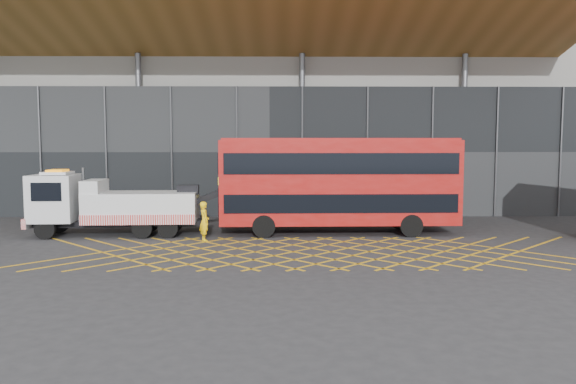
{
  "coord_description": "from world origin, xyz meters",
  "views": [
    {
      "loc": [
        2.67,
        -23.27,
        4.59
      ],
      "look_at": [
        3.0,
        1.5,
        2.4
      ],
      "focal_mm": 35.0,
      "sensor_mm": 36.0,
      "label": 1
    }
  ],
  "objects": [
    {
      "name": "worker",
      "position": [
        -0.89,
        2.7,
        0.93
      ],
      "size": [
        0.67,
        0.8,
        1.85
      ],
      "primitive_type": "imported",
      "rotation": [
        0.0,
        0.0,
        1.98
      ],
      "color": "yellow",
      "rests_on": "ground_plane"
    },
    {
      "name": "bus_towed",
      "position": [
        5.57,
        4.81,
        2.67
      ],
      "size": [
        11.87,
        2.98,
        4.8
      ],
      "rotation": [
        0.0,
        0.0,
        0.02
      ],
      "color": "#9E0F0C",
      "rests_on": "ground_plane"
    },
    {
      "name": "road_markings",
      "position": [
        4.0,
        0.0,
        0.01
      ],
      "size": [
        24.76,
        7.16,
        0.01
      ],
      "color": "gold",
      "rests_on": "ground_plane"
    },
    {
      "name": "recovery_truck",
      "position": [
        -5.79,
        4.3,
        1.54
      ],
      "size": [
        9.57,
        2.59,
        3.33
      ],
      "rotation": [
        0.0,
        0.0,
        0.04
      ],
      "color": "black",
      "rests_on": "ground_plane"
    },
    {
      "name": "ground_plane",
      "position": [
        0.0,
        0.0,
        0.0
      ],
      "size": [
        120.0,
        120.0,
        0.0
      ],
      "primitive_type": "plane",
      "color": "#28282B"
    },
    {
      "name": "construction_building",
      "position": [
        1.92,
        18.4,
        8.98
      ],
      "size": [
        55.0,
        23.97,
        18.0
      ],
      "color": "gray",
      "rests_on": "ground_plane"
    }
  ]
}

